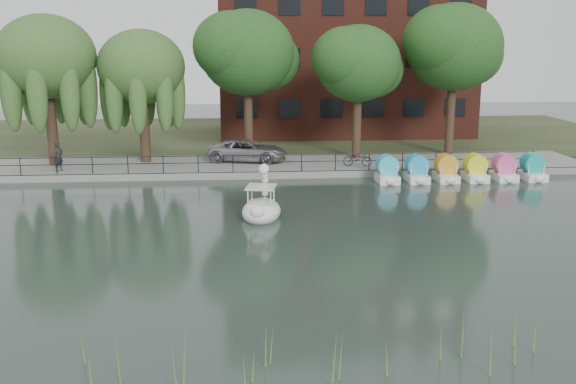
{
  "coord_description": "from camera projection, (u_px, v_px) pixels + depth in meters",
  "views": [
    {
      "loc": [
        -1.59,
        -23.42,
        7.72
      ],
      "look_at": [
        0.5,
        4.0,
        1.3
      ],
      "focal_mm": 40.0,
      "sensor_mm": 36.0,
      "label": 1
    }
  ],
  "objects": [
    {
      "name": "pedal_boat_row",
      "position": [
        460.0,
        170.0,
        36.58
      ],
      "size": [
        9.65,
        1.7,
        1.4
      ],
      "color": "white",
      "rests_on": "ground_plane"
    },
    {
      "name": "railing",
      "position": [
        267.0,
        159.0,
        37.22
      ],
      "size": [
        32.0,
        0.05,
        1.0
      ],
      "color": "black",
      "rests_on": "promenade"
    },
    {
      "name": "swan_boat",
      "position": [
        262.0,
        207.0,
        28.87
      ],
      "size": [
        2.18,
        3.0,
        2.32
      ],
      "rotation": [
        0.0,
        0.0,
        -0.18
      ],
      "color": "white",
      "rests_on": "ground_plane"
    },
    {
      "name": "apartment_building",
      "position": [
        343.0,
        22.0,
        52.1
      ],
      "size": [
        20.0,
        10.07,
        18.0
      ],
      "color": "#4C1E16",
      "rests_on": "land_strip"
    },
    {
      "name": "broadleaf_far",
      "position": [
        454.0,
        48.0,
        41.82
      ],
      "size": [
        6.3,
        6.3,
        9.71
      ],
      "color": "#473323",
      "rests_on": "promenade"
    },
    {
      "name": "broadleaf_right",
      "position": [
        358.0,
        64.0,
        40.6
      ],
      "size": [
        5.4,
        5.4,
        8.32
      ],
      "color": "#473323",
      "rests_on": "promenade"
    },
    {
      "name": "minivan",
      "position": [
        248.0,
        149.0,
        40.37
      ],
      "size": [
        3.81,
        6.13,
        1.58
      ],
      "primitive_type": "imported",
      "rotation": [
        0.0,
        0.0,
        1.35
      ],
      "color": "gray",
      "rests_on": "promenade"
    },
    {
      "name": "reed_bank",
      "position": [
        393.0,
        346.0,
        15.4
      ],
      "size": [
        24.0,
        2.4,
        1.2
      ],
      "color": "#669938",
      "rests_on": "ground_plane"
    },
    {
      "name": "ground_plane",
      "position": [
        283.0,
        249.0,
        24.61
      ],
      "size": [
        120.0,
        120.0,
        0.0
      ],
      "primitive_type": "plane",
      "color": "#34403B"
    },
    {
      "name": "willow_left",
      "position": [
        46.0,
        57.0,
        38.11
      ],
      "size": [
        5.88,
        5.88,
        9.01
      ],
      "color": "#473323",
      "rests_on": "promenade"
    },
    {
      "name": "promenade",
      "position": [
        265.0,
        166.0,
        40.1
      ],
      "size": [
        40.0,
        6.0,
        0.4
      ],
      "primitive_type": "cube",
      "color": "gray",
      "rests_on": "ground_plane"
    },
    {
      "name": "broadleaf_center",
      "position": [
        247.0,
        53.0,
        40.41
      ],
      "size": [
        6.0,
        6.0,
        9.25
      ],
      "color": "#473323",
      "rests_on": "promenade"
    },
    {
      "name": "willow_mid",
      "position": [
        141.0,
        67.0,
        39.14
      ],
      "size": [
        5.32,
        5.32,
        8.15
      ],
      "color": "#473323",
      "rests_on": "promenade"
    },
    {
      "name": "bicycle",
      "position": [
        358.0,
        158.0,
        38.83
      ],
      "size": [
        0.87,
        1.79,
        1.0
      ],
      "primitive_type": "imported",
      "rotation": [
        0.0,
        0.0,
        1.41
      ],
      "color": "gray",
      "rests_on": "promenade"
    },
    {
      "name": "pedestrian",
      "position": [
        58.0,
        154.0,
        37.25
      ],
      "size": [
        0.78,
        0.86,
        1.98
      ],
      "primitive_type": "imported",
      "rotation": [
        0.0,
        0.0,
        1.03
      ],
      "color": "black",
      "rests_on": "promenade"
    },
    {
      "name": "land_strip",
      "position": [
        258.0,
        135.0,
        53.7
      ],
      "size": [
        60.0,
        22.0,
        0.36
      ],
      "primitive_type": "cube",
      "color": "#47512D",
      "rests_on": "ground_plane"
    },
    {
      "name": "kerb",
      "position": [
        268.0,
        175.0,
        37.24
      ],
      "size": [
        40.0,
        0.25,
        0.4
      ],
      "primitive_type": "cube",
      "color": "gray",
      "rests_on": "ground_plane"
    }
  ]
}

